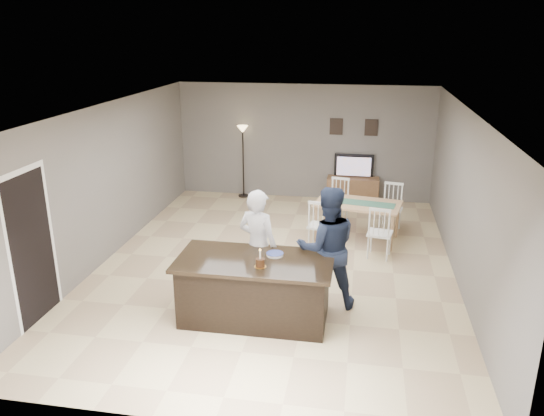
% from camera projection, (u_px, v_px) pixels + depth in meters
% --- Properties ---
extents(floor, '(8.00, 8.00, 0.00)m').
position_uv_depth(floor, '(276.00, 265.00, 9.22)').
color(floor, '#CFB785').
rests_on(floor, ground).
extents(room_shell, '(8.00, 8.00, 8.00)m').
position_uv_depth(room_shell, '(276.00, 171.00, 8.68)').
color(room_shell, slate).
rests_on(room_shell, floor).
extents(kitchen_island, '(2.15, 1.10, 0.90)m').
position_uv_depth(kitchen_island, '(255.00, 289.00, 7.39)').
color(kitchen_island, black).
rests_on(kitchen_island, floor).
extents(tv_console, '(1.20, 0.40, 0.60)m').
position_uv_depth(tv_console, '(353.00, 190.00, 12.44)').
color(tv_console, brown).
rests_on(tv_console, floor).
extents(television, '(0.91, 0.12, 0.53)m').
position_uv_depth(television, '(354.00, 166.00, 12.33)').
color(television, black).
rests_on(television, tv_console).
extents(tv_screen_glow, '(0.78, 0.00, 0.78)m').
position_uv_depth(tv_screen_glow, '(354.00, 167.00, 12.25)').
color(tv_screen_glow, '#CA6C16').
rests_on(tv_screen_glow, tv_console).
extents(picture_frames, '(1.10, 0.02, 0.38)m').
position_uv_depth(picture_frames, '(354.00, 127.00, 12.18)').
color(picture_frames, black).
rests_on(picture_frames, room_shell).
extents(doorway, '(0.00, 2.10, 2.65)m').
position_uv_depth(doorway, '(30.00, 235.00, 7.15)').
color(doorway, black).
rests_on(doorway, floor).
extents(woman, '(0.74, 0.61, 1.73)m').
position_uv_depth(woman, '(258.00, 246.00, 7.78)').
color(woman, silver).
rests_on(woman, floor).
extents(man, '(1.03, 0.88, 1.82)m').
position_uv_depth(man, '(327.00, 248.00, 7.60)').
color(man, '#1A233B').
rests_on(man, floor).
extents(birthday_cake, '(0.16, 0.16, 0.25)m').
position_uv_depth(birthday_cake, '(260.00, 262.00, 7.01)').
color(birthday_cake, gold).
rests_on(birthday_cake, kitchen_island).
extents(plate_stack, '(0.24, 0.24, 0.04)m').
position_uv_depth(plate_stack, '(275.00, 254.00, 7.37)').
color(plate_stack, white).
rests_on(plate_stack, kitchen_island).
extents(dining_table, '(1.80, 2.03, 0.97)m').
position_uv_depth(dining_table, '(358.00, 209.00, 10.14)').
color(dining_table, tan).
rests_on(dining_table, floor).
extents(floor_lamp, '(0.26, 0.26, 1.74)m').
position_uv_depth(floor_lamp, '(243.00, 142.00, 12.55)').
color(floor_lamp, black).
rests_on(floor_lamp, floor).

